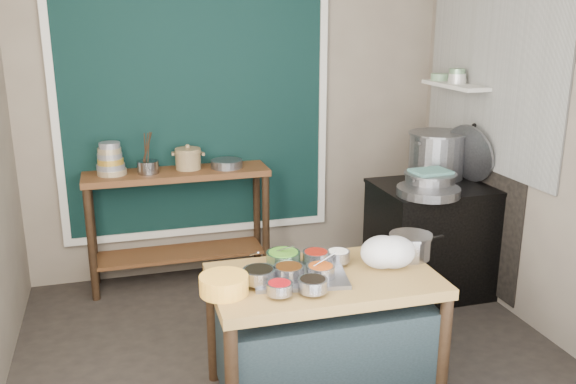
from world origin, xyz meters
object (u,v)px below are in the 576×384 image
object	(u,v)px
yellow_basin	(224,284)
saucepan	(410,246)
prep_table	(323,336)
condiment_tray	(300,276)
steamer	(430,181)
utensil_cup	(148,167)
ceramic_crock	(188,160)
stock_pot	(436,155)
stove_block	(433,240)
back_counter	(180,227)

from	to	relation	value
yellow_basin	saucepan	size ratio (longest dim) A/B	0.98
prep_table	condiment_tray	distance (m)	0.41
saucepan	steamer	bearing A→B (deg)	41.66
yellow_basin	steamer	xyz separation A→B (m)	(1.76, 1.05, 0.15)
prep_table	utensil_cup	distance (m)	2.07
utensil_cup	ceramic_crock	bearing A→B (deg)	9.57
utensil_cup	stock_pot	bearing A→B (deg)	-12.52
prep_table	yellow_basin	bearing A→B (deg)	-172.79
stove_block	yellow_basin	bearing A→B (deg)	-148.41
yellow_basin	prep_table	bearing A→B (deg)	6.33
yellow_basin	utensil_cup	size ratio (longest dim) A/B	1.54
yellow_basin	ceramic_crock	world-z (taller)	ceramic_crock
condiment_tray	utensil_cup	size ratio (longest dim) A/B	3.03
prep_table	condiment_tray	size ratio (longest dim) A/B	2.48
condiment_tray	back_counter	bearing A→B (deg)	104.31
yellow_basin	steamer	bearing A→B (deg)	30.92
stove_block	utensil_cup	world-z (taller)	utensil_cup
steamer	condiment_tray	bearing A→B (deg)	-143.49
back_counter	condiment_tray	bearing A→B (deg)	-75.69
ceramic_crock	stock_pot	distance (m)	1.98
saucepan	stock_pot	size ratio (longest dim) A/B	0.56
stove_block	stock_pot	bearing A→B (deg)	64.18
stove_block	saucepan	world-z (taller)	saucepan
condiment_tray	prep_table	bearing A→B (deg)	-3.80
back_counter	stock_pot	distance (m)	2.15
condiment_tray	yellow_basin	distance (m)	0.44
back_counter	saucepan	world-z (taller)	back_counter
prep_table	utensil_cup	bearing A→B (deg)	115.40
back_counter	utensil_cup	distance (m)	0.57
utensil_cup	yellow_basin	bearing A→B (deg)	-82.42
prep_table	yellow_basin	xyz separation A→B (m)	(-0.57, -0.06, 0.42)
back_counter	stove_block	size ratio (longest dim) A/B	1.61
condiment_tray	saucepan	bearing A→B (deg)	8.33
yellow_basin	stock_pot	distance (m)	2.42
steamer	ceramic_crock	bearing A→B (deg)	152.92
back_counter	stock_pot	size ratio (longest dim) A/B	3.10
utensil_cup	back_counter	bearing A→B (deg)	5.77
ceramic_crock	stock_pot	size ratio (longest dim) A/B	0.46
saucepan	steamer	distance (m)	1.07
saucepan	steamer	world-z (taller)	steamer
back_counter	steamer	bearing A→B (deg)	-24.96
yellow_basin	saucepan	distance (m)	1.17
condiment_tray	yellow_basin	size ratio (longest dim) A/B	1.98
condiment_tray	saucepan	distance (m)	0.73
yellow_basin	ceramic_crock	xyz separation A→B (m)	(0.07, 1.91, 0.22)
saucepan	stove_block	bearing A→B (deg)	39.80
prep_table	saucepan	size ratio (longest dim) A/B	4.80
yellow_basin	condiment_tray	bearing A→B (deg)	9.53
condiment_tray	ceramic_crock	distance (m)	1.89
yellow_basin	stock_pot	bearing A→B (deg)	34.65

